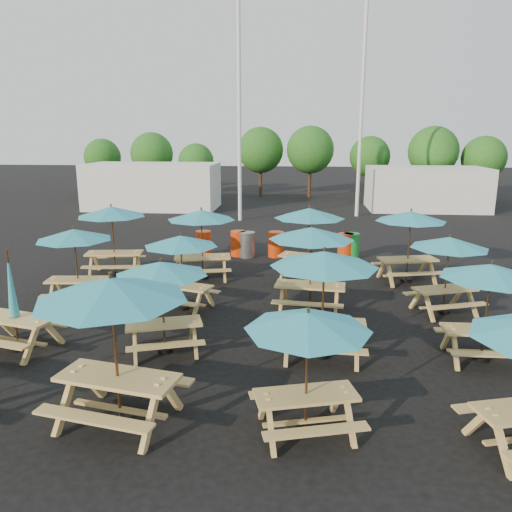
# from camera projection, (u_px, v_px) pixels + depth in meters

# --- Properties ---
(ground) EXTENTS (120.00, 120.00, 0.00)m
(ground) POSITION_uv_depth(u_px,v_px,m) (251.00, 308.00, 13.58)
(ground) COLOR black
(ground) RESTS_ON ground
(picnic_unit_1) EXTENTS (2.10, 1.94, 2.27)m
(picnic_unit_1) POSITION_uv_depth(u_px,v_px,m) (14.00, 309.00, 10.78)
(picnic_unit_1) COLOR tan
(picnic_unit_1) RESTS_ON ground
(picnic_unit_2) EXTENTS (2.23, 2.23, 2.14)m
(picnic_unit_2) POSITION_uv_depth(u_px,v_px,m) (74.00, 238.00, 13.54)
(picnic_unit_2) COLOR tan
(picnic_unit_2) RESTS_ON ground
(picnic_unit_3) EXTENTS (2.52, 2.52, 2.34)m
(picnic_unit_3) POSITION_uv_depth(u_px,v_px,m) (112.00, 215.00, 16.31)
(picnic_unit_3) COLOR tan
(picnic_unit_3) RESTS_ON ground
(picnic_unit_4) EXTENTS (2.82, 2.82, 2.51)m
(picnic_unit_4) POSITION_uv_depth(u_px,v_px,m) (112.00, 297.00, 7.72)
(picnic_unit_4) COLOR tan
(picnic_unit_4) RESTS_ON ground
(picnic_unit_5) EXTENTS (2.48, 2.48, 2.06)m
(picnic_unit_5) POSITION_uv_depth(u_px,v_px,m) (161.00, 273.00, 10.44)
(picnic_unit_5) COLOR tan
(picnic_unit_5) RESTS_ON ground
(picnic_unit_6) EXTENTS (2.48, 2.48, 2.05)m
(picnic_unit_6) POSITION_uv_depth(u_px,v_px,m) (181.00, 245.00, 13.11)
(picnic_unit_6) COLOR tan
(picnic_unit_6) RESTS_ON ground
(picnic_unit_7) EXTENTS (2.57, 2.57, 2.29)m
(picnic_unit_7) POSITION_uv_depth(u_px,v_px,m) (201.00, 218.00, 15.88)
(picnic_unit_7) COLOR tan
(picnic_unit_7) RESTS_ON ground
(picnic_unit_8) EXTENTS (2.40, 2.40, 2.05)m
(picnic_unit_8) POSITION_uv_depth(u_px,v_px,m) (308.00, 328.00, 7.53)
(picnic_unit_8) COLOR tan
(picnic_unit_8) RESTS_ON ground
(picnic_unit_9) EXTENTS (2.33, 2.33, 2.34)m
(picnic_unit_9) POSITION_uv_depth(u_px,v_px,m) (324.00, 265.00, 10.17)
(picnic_unit_9) COLOR tan
(picnic_unit_9) RESTS_ON ground
(picnic_unit_10) EXTENTS (2.46, 2.46, 2.32)m
(picnic_unit_10) POSITION_uv_depth(u_px,v_px,m) (311.00, 238.00, 12.82)
(picnic_unit_10) COLOR tan
(picnic_unit_10) RESTS_ON ground
(picnic_unit_11) EXTENTS (2.84, 2.84, 2.36)m
(picnic_unit_11) POSITION_uv_depth(u_px,v_px,m) (309.00, 217.00, 15.82)
(picnic_unit_11) COLOR tan
(picnic_unit_11) RESTS_ON ground
(picnic_unit_13) EXTENTS (2.03, 2.03, 2.11)m
(picnic_unit_13) POSITION_uv_depth(u_px,v_px,m) (491.00, 276.00, 10.04)
(picnic_unit_13) COLOR tan
(picnic_unit_13) RESTS_ON ground
(picnic_unit_14) EXTENTS (2.52, 2.52, 2.08)m
(picnic_unit_14) POSITION_uv_depth(u_px,v_px,m) (449.00, 247.00, 12.80)
(picnic_unit_14) COLOR tan
(picnic_unit_14) RESTS_ON ground
(picnic_unit_15) EXTENTS (2.65, 2.65, 2.31)m
(picnic_unit_15) POSITION_uv_depth(u_px,v_px,m) (411.00, 220.00, 15.55)
(picnic_unit_15) COLOR tan
(picnic_unit_15) RESTS_ON ground
(waste_bin_0) EXTENTS (0.61, 0.61, 0.97)m
(waste_bin_0) POSITION_uv_depth(u_px,v_px,m) (203.00, 243.00, 19.30)
(waste_bin_0) COLOR red
(waste_bin_0) RESTS_ON ground
(waste_bin_1) EXTENTS (0.61, 0.61, 0.97)m
(waste_bin_1) POSITION_uv_depth(u_px,v_px,m) (238.00, 243.00, 19.30)
(waste_bin_1) COLOR red
(waste_bin_1) RESTS_ON ground
(waste_bin_2) EXTENTS (0.61, 0.61, 0.97)m
(waste_bin_2) POSITION_uv_depth(u_px,v_px,m) (247.00, 245.00, 19.08)
(waste_bin_2) COLOR gray
(waste_bin_2) RESTS_ON ground
(waste_bin_3) EXTENTS (0.61, 0.61, 0.97)m
(waste_bin_3) POSITION_uv_depth(u_px,v_px,m) (276.00, 244.00, 19.15)
(waste_bin_3) COLOR red
(waste_bin_3) RESTS_ON ground
(waste_bin_4) EXTENTS (0.61, 0.61, 0.97)m
(waste_bin_4) POSITION_uv_depth(u_px,v_px,m) (351.00, 246.00, 18.85)
(waste_bin_4) COLOR #1A902E
(waste_bin_4) RESTS_ON ground
(waste_bin_5) EXTENTS (0.61, 0.61, 0.97)m
(waste_bin_5) POSITION_uv_depth(u_px,v_px,m) (346.00, 246.00, 18.81)
(waste_bin_5) COLOR red
(waste_bin_5) RESTS_ON ground
(mast_0) EXTENTS (0.20, 0.20, 12.00)m
(mast_0) POSITION_uv_depth(u_px,v_px,m) (239.00, 106.00, 25.85)
(mast_0) COLOR silver
(mast_0) RESTS_ON ground
(mast_1) EXTENTS (0.20, 0.20, 12.00)m
(mast_1) POSITION_uv_depth(u_px,v_px,m) (362.00, 107.00, 27.22)
(mast_1) COLOR silver
(mast_1) RESTS_ON ground
(event_tent_0) EXTENTS (8.00, 4.00, 2.80)m
(event_tent_0) POSITION_uv_depth(u_px,v_px,m) (153.00, 186.00, 31.35)
(event_tent_0) COLOR silver
(event_tent_0) RESTS_ON ground
(event_tent_1) EXTENTS (7.00, 4.00, 2.60)m
(event_tent_1) POSITION_uv_depth(u_px,v_px,m) (426.00, 189.00, 30.86)
(event_tent_1) COLOR silver
(event_tent_1) RESTS_ON ground
(tree_0) EXTENTS (2.80, 2.80, 4.24)m
(tree_0) POSITION_uv_depth(u_px,v_px,m) (102.00, 157.00, 38.54)
(tree_0) COLOR #382314
(tree_0) RESTS_ON ground
(tree_1) EXTENTS (3.11, 3.11, 4.72)m
(tree_1) POSITION_uv_depth(u_px,v_px,m) (152.00, 154.00, 36.78)
(tree_1) COLOR #382314
(tree_1) RESTS_ON ground
(tree_2) EXTENTS (2.59, 2.59, 3.93)m
(tree_2) POSITION_uv_depth(u_px,v_px,m) (196.00, 161.00, 36.38)
(tree_2) COLOR #382314
(tree_2) RESTS_ON ground
(tree_3) EXTENTS (3.36, 3.36, 5.09)m
(tree_3) POSITION_uv_depth(u_px,v_px,m) (261.00, 150.00, 36.82)
(tree_3) COLOR #382314
(tree_3) RESTS_ON ground
(tree_4) EXTENTS (3.41, 3.41, 5.17)m
(tree_4) POSITION_uv_depth(u_px,v_px,m) (310.00, 150.00, 36.04)
(tree_4) COLOR #382314
(tree_4) RESTS_ON ground
(tree_5) EXTENTS (2.94, 2.94, 4.45)m
(tree_5) POSITION_uv_depth(u_px,v_px,m) (370.00, 157.00, 36.19)
(tree_5) COLOR #382314
(tree_5) RESTS_ON ground
(tree_6) EXTENTS (3.38, 3.38, 5.13)m
(tree_6) POSITION_uv_depth(u_px,v_px,m) (433.00, 151.00, 34.01)
(tree_6) COLOR #382314
(tree_6) RESTS_ON ground
(tree_7) EXTENTS (2.95, 2.95, 4.48)m
(tree_7) POSITION_uv_depth(u_px,v_px,m) (484.00, 158.00, 33.84)
(tree_7) COLOR #382314
(tree_7) RESTS_ON ground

